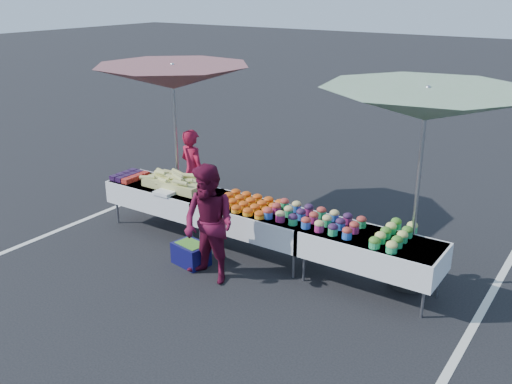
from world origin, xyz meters
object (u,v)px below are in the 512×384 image
Objects in this scene: umbrella_left at (173,78)px; storage_bin at (191,253)px; umbrella_right at (426,106)px; table_center at (256,219)px; customer at (209,225)px; table_left at (164,195)px; vendor at (193,172)px; table_right at (371,249)px.

storage_bin is (1.40, -1.34, -2.21)m from umbrella_left.
umbrella_right reaches higher than umbrella_left.
table_center is 1.00m from customer.
umbrella_left is (-0.21, 0.58, 1.79)m from table_left.
table_center reaches higher than storage_bin.
umbrella_left is at bearing 146.33° from storage_bin.
customer reaches higher than vendor.
table_left is at bearing 157.32° from storage_bin.
customer is 0.85m from storage_bin.
table_center is at bearing 61.41° from storage_bin.
table_left is at bearing -174.29° from umbrella_right.
vendor is 2.50m from customer.
table_center is at bearing 89.28° from customer.
customer reaches higher than table_center.
umbrella_left is (-2.01, 0.58, 1.79)m from table_center.
table_right is 1.24× the size of vendor.
table_right is 1.14× the size of customer.
vendor is (-3.66, 0.80, 0.17)m from table_right.
table_right is at bearing 0.00° from table_center.
table_left and table_center have the same top height.
umbrella_right reaches higher than vendor.
storage_bin is (-2.41, -0.77, -0.42)m from table_right.
umbrella_right is (4.06, -0.40, 1.68)m from vendor.
vendor is at bearing 54.61° from umbrella_left.
table_left is 0.60× the size of umbrella_right.
table_right is (3.60, 0.00, 0.00)m from table_left.
vendor is 1.65m from umbrella_left.
storage_bin is at bearing -157.52° from umbrella_right.
vendor is at bearing 174.44° from umbrella_right.
umbrella_left reaches higher than table_right.
umbrella_right is at bearing -173.02° from vendor.
table_center is at bearing -16.01° from umbrella_left.
customer is 3.13m from umbrella_right.
storage_bin is at bearing -43.81° from umbrella_left.
customer is 2.92m from umbrella_left.
umbrella_left is (-1.92, 1.55, 1.56)m from customer.
table_right is 1.93m from umbrella_right.
umbrella_left is 4.22m from umbrella_right.
umbrella_right is 3.80m from storage_bin.
table_center and table_right have the same top height.
storage_bin is (-0.61, -0.77, -0.42)m from table_center.
table_left reaches higher than storage_bin.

